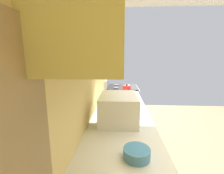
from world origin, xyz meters
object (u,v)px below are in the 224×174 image
(bowl, at_px, (137,153))
(oven_range, at_px, (122,107))
(microwave, at_px, (119,108))
(kettle, at_px, (127,90))

(bowl, bearing_deg, oven_range, 1.79)
(microwave, xyz_separation_m, kettle, (1.09, -0.12, -0.05))
(microwave, relative_size, kettle, 2.46)
(oven_range, relative_size, bowl, 6.45)
(bowl, bearing_deg, microwave, 11.87)
(oven_range, relative_size, microwave, 2.44)
(oven_range, height_order, bowl, oven_range)
(oven_range, height_order, kettle, kettle)
(bowl, xyz_separation_m, kettle, (1.66, 0.00, 0.04))
(microwave, height_order, kettle, microwave)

